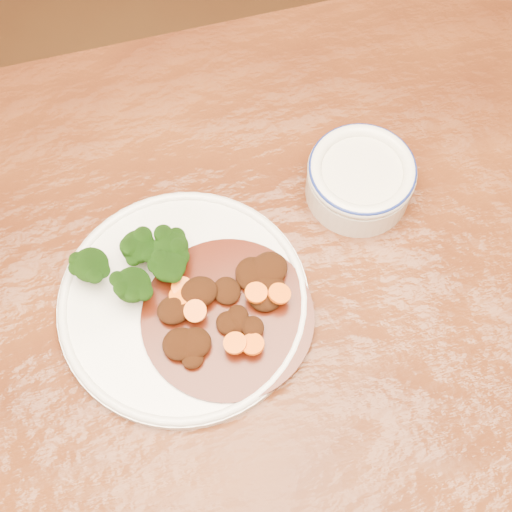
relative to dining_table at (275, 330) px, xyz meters
name	(u,v)px	position (x,y,z in m)	size (l,w,h in m)	color
ground	(267,435)	(0.00, 0.00, -0.67)	(4.00, 4.00, 0.00)	#4D2413
dining_table	(275,330)	(0.00, 0.00, 0.00)	(1.56, 1.01, 0.75)	#602C10
dinner_plate	(184,302)	(-0.10, 0.04, 0.09)	(0.30, 0.30, 0.02)	white
broccoli_florets	(140,262)	(-0.14, 0.09, 0.12)	(0.14, 0.09, 0.05)	#63974E
mince_stew	(230,305)	(-0.05, 0.01, 0.10)	(0.20, 0.20, 0.03)	#3F1006
dip_bowl	(360,178)	(0.15, 0.12, 0.11)	(0.13, 0.13, 0.06)	silver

